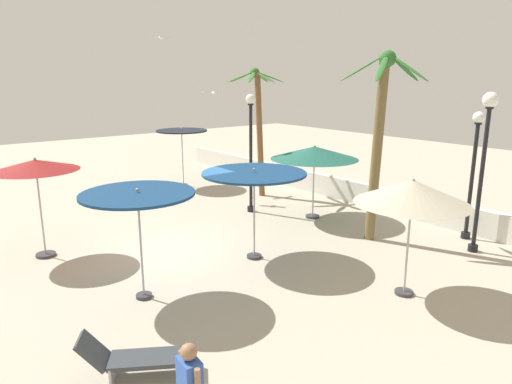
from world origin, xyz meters
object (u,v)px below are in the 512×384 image
Objects in this scene: lamp_post_1 at (251,141)px; lamp_post_3 at (474,163)px; patio_umbrella_3 at (182,133)px; lamp_post_2 at (485,147)px; lounge_chair_0 at (136,358)px; palm_tree_0 at (258,115)px; patio_umbrella_5 at (254,176)px; seagull_1 at (161,37)px; patio_umbrella_1 at (138,198)px; palm_tree_1 at (380,129)px; patio_umbrella_0 at (314,153)px; patio_umbrella_2 at (412,192)px; patio_umbrella_4 at (36,167)px; seagull_0 at (213,93)px.

lamp_post_3 is at bearing 27.93° from lamp_post_1.
patio_umbrella_3 is 13.01m from lamp_post_2.
palm_tree_0 is at bearing 132.40° from lounge_chair_0.
seagull_1 is (-8.65, 1.83, 4.24)m from patio_umbrella_5.
patio_umbrella_1 is 11.29m from seagull_1.
patio_umbrella_5 is 0.50× the size of palm_tree_1.
palm_tree_0 is at bearing 171.36° from patio_umbrella_0.
patio_umbrella_2 is 6.72m from lounge_chair_0.
patio_umbrella_4 reaches higher than patio_umbrella_5.
palm_tree_1 is 2.92m from lamp_post_2.
seagull_1 is at bearing 168.05° from patio_umbrella_5.
patio_umbrella_4 reaches higher than patio_umbrella_3.
lamp_post_1 is at bearing 169.78° from patio_umbrella_2.
patio_umbrella_2 is 3.91m from palm_tree_1.
patio_umbrella_3 reaches higher than patio_umbrella_0.
patio_umbrella_5 is 6.94m from lamp_post_3.
palm_tree_0 is 9.37m from lamp_post_2.
palm_tree_1 is at bearing -125.28° from lamp_post_3.
lamp_post_3 is 11.43m from lounge_chair_0.
palm_tree_1 is at bearing 139.04° from patio_umbrella_2.
lamp_post_1 is 4.38m from seagull_0.
patio_umbrella_0 is 3.11m from palm_tree_1.
lounge_chair_0 is (0.16, -11.24, -2.05)m from lamp_post_3.
patio_umbrella_5 is 7.48m from palm_tree_0.
patio_umbrella_0 is at bearing 113.17° from patio_umbrella_5.
patio_umbrella_5 is 2.84× the size of seagull_0.
patio_umbrella_4 is 0.53× the size of palm_tree_0.
palm_tree_0 is at bearing -175.71° from lamp_post_2.
patio_umbrella_3 is at bearing 173.39° from patio_umbrella_2.
seagull_1 is at bearing -115.70° from seagull_0.
seagull_0 is at bearing 141.12° from lounge_chair_0.
lamp_post_1 is 10.55m from lounge_chair_0.
patio_umbrella_1 is 2.92× the size of seagull_1.
lamp_post_2 reaches higher than patio_umbrella_1.
patio_umbrella_1 is 0.96× the size of patio_umbrella_3.
patio_umbrella_3 is 2.48m from seagull_0.
patio_umbrella_4 is at bearing -142.35° from patio_umbrella_2.
seagull_1 is (-2.92, -2.86, 3.17)m from palm_tree_0.
lounge_chair_0 is at bearing -77.83° from palm_tree_1.
patio_umbrella_5 is 6.12m from lounge_chair_0.
patio_umbrella_0 is 1.14× the size of patio_umbrella_3.
patio_umbrella_1 is at bearing -110.07° from lamp_post_2.
palm_tree_1 is at bearing 102.17° from lounge_chair_0.
patio_umbrella_5 is at bearing -11.95° from seagull_1.
patio_umbrella_0 is 7.90m from patio_umbrella_1.
seagull_0 is (1.43, 0.85, 1.84)m from patio_umbrella_3.
palm_tree_1 reaches higher than patio_umbrella_3.
patio_umbrella_4 reaches higher than patio_umbrella_1.
patio_umbrella_1 is at bearing -30.84° from seagull_1.
palm_tree_0 is 1.35× the size of lamp_post_3.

